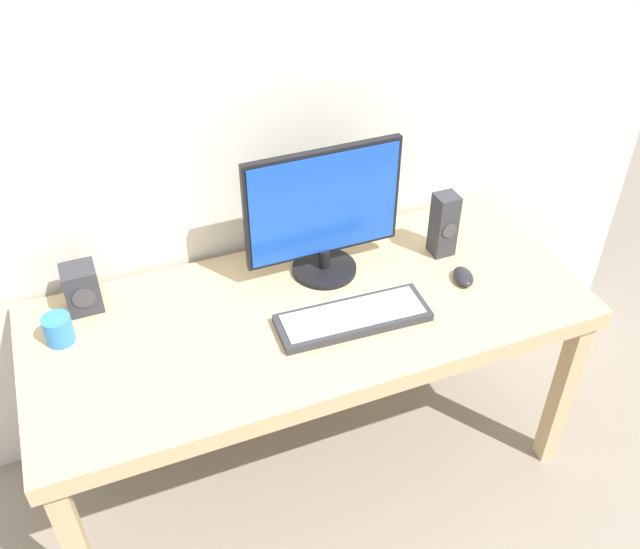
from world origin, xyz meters
TOP-DOWN VIEW (x-y plane):
  - ground_plane at (0.00, 0.00)m, footprint 6.00×6.00m
  - desk at (0.00, 0.00)m, footprint 1.66×0.70m
  - monitor at (0.11, 0.16)m, footprint 0.49×0.20m
  - keyboard_primary at (0.10, -0.10)m, footprint 0.45×0.17m
  - mouse at (0.49, -0.05)m, footprint 0.08×0.11m
  - speaker_right at (0.50, 0.10)m, footprint 0.07×0.07m
  - speaker_left at (-0.62, 0.25)m, footprint 0.10×0.10m
  - coffee_mug at (-0.70, 0.13)m, footprint 0.08×0.08m

SIDE VIEW (x-z plane):
  - ground_plane at x=0.00m, z-range 0.00..0.00m
  - desk at x=0.00m, z-range 0.28..0.99m
  - keyboard_primary at x=0.10m, z-range 0.70..0.73m
  - mouse at x=0.49m, z-range 0.71..0.74m
  - coffee_mug at x=-0.70m, z-range 0.71..0.79m
  - speaker_left at x=-0.62m, z-range 0.71..0.85m
  - speaker_right at x=0.50m, z-range 0.71..0.92m
  - monitor at x=0.11m, z-range 0.71..1.13m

